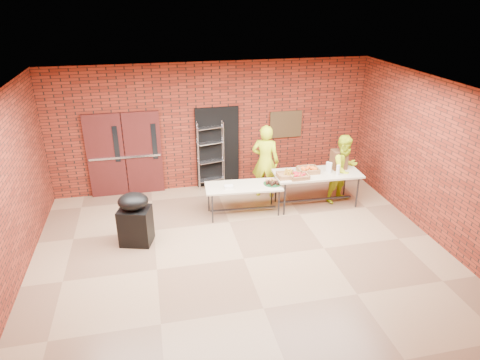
# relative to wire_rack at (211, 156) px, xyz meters

# --- Properties ---
(room) EXTENTS (8.08, 7.08, 3.28)m
(room) POSITION_rel_wire_rack_xyz_m (0.10, -3.32, 0.71)
(room) COLOR brown
(room) RESTS_ON ground
(double_doors) EXTENTS (1.78, 0.12, 2.10)m
(double_doors) POSITION_rel_wire_rack_xyz_m (-2.10, 0.12, 0.16)
(double_doors) COLOR #401312
(double_doors) RESTS_ON room
(dark_doorway) EXTENTS (1.10, 0.06, 2.10)m
(dark_doorway) POSITION_rel_wire_rack_xyz_m (0.20, 0.14, 0.16)
(dark_doorway) COLOR black
(dark_doorway) RESTS_ON room
(bronze_plaque) EXTENTS (0.85, 0.04, 0.70)m
(bronze_plaque) POSITION_rel_wire_rack_xyz_m (2.00, 0.13, 0.66)
(bronze_plaque) COLOR #392A16
(bronze_plaque) RESTS_ON room
(wire_rack) EXTENTS (0.69, 0.36, 1.78)m
(wire_rack) POSITION_rel_wire_rack_xyz_m (0.00, 0.00, 0.00)
(wire_rack) COLOR #B4B3BA
(wire_rack) RESTS_ON room
(table_left) EXTENTS (1.76, 0.84, 0.70)m
(table_left) POSITION_rel_wire_rack_xyz_m (0.50, -1.53, -0.25)
(table_left) COLOR #B7A78C
(table_left) RESTS_ON room
(table_right) EXTENTS (2.05, 0.92, 0.83)m
(table_right) POSITION_rel_wire_rack_xyz_m (2.29, -1.47, -0.13)
(table_right) COLOR #B7A78C
(table_right) RESTS_ON room
(basket_bananas) EXTENTS (0.43, 0.33, 0.13)m
(basket_bananas) POSITION_rel_wire_rack_xyz_m (1.50, -1.58, -0.00)
(basket_bananas) COLOR #98663D
(basket_bananas) RESTS_ON table_right
(basket_oranges) EXTENTS (0.47, 0.37, 0.15)m
(basket_oranges) POSITION_rel_wire_rack_xyz_m (2.08, -1.40, 0.00)
(basket_oranges) COLOR #98663D
(basket_oranges) RESTS_ON table_right
(basket_apples) EXTENTS (0.42, 0.32, 0.13)m
(basket_apples) POSITION_rel_wire_rack_xyz_m (1.76, -1.68, -0.01)
(basket_apples) COLOR #98663D
(basket_apples) RESTS_ON table_right
(muffin_tray) EXTENTS (0.41, 0.41, 0.10)m
(muffin_tray) POSITION_rel_wire_rack_xyz_m (1.16, -1.59, -0.14)
(muffin_tray) COLOR #12431F
(muffin_tray) RESTS_ON table_left
(napkin_box) EXTENTS (0.19, 0.13, 0.06)m
(napkin_box) POSITION_rel_wire_rack_xyz_m (0.15, -1.59, -0.15)
(napkin_box) COLOR white
(napkin_box) RESTS_ON table_left
(coffee_dispenser) EXTENTS (0.34, 0.31, 0.45)m
(coffee_dispenser) POSITION_rel_wire_rack_xyz_m (2.88, -1.31, 0.16)
(coffee_dispenser) COLOR brown
(coffee_dispenser) RESTS_ON table_right
(cup_stack_front) EXTENTS (0.08, 0.08, 0.25)m
(cup_stack_front) POSITION_rel_wire_rack_xyz_m (2.56, -1.54, 0.06)
(cup_stack_front) COLOR white
(cup_stack_front) RESTS_ON table_right
(cup_stack_mid) EXTENTS (0.08, 0.08, 0.24)m
(cup_stack_mid) POSITION_rel_wire_rack_xyz_m (2.69, -1.69, 0.06)
(cup_stack_mid) COLOR white
(cup_stack_mid) RESTS_ON table_right
(cup_stack_back) EXTENTS (0.08, 0.08, 0.24)m
(cup_stack_back) POSITION_rel_wire_rack_xyz_m (2.54, -1.44, 0.05)
(cup_stack_back) COLOR white
(cup_stack_back) RESTS_ON table_right
(covered_grill) EXTENTS (0.72, 0.66, 1.11)m
(covered_grill) POSITION_rel_wire_rack_xyz_m (-1.90, -2.28, -0.34)
(covered_grill) COLOR black
(covered_grill) RESTS_ON room
(volunteer_woman) EXTENTS (0.79, 0.68, 1.83)m
(volunteer_woman) POSITION_rel_wire_rack_xyz_m (1.23, -0.73, 0.02)
(volunteer_woman) COLOR #BAD317
(volunteer_woman) RESTS_ON room
(volunteer_man) EXTENTS (0.99, 0.89, 1.67)m
(volunteer_man) POSITION_rel_wire_rack_xyz_m (2.99, -1.40, -0.06)
(volunteer_man) COLOR #BAD317
(volunteer_man) RESTS_ON room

